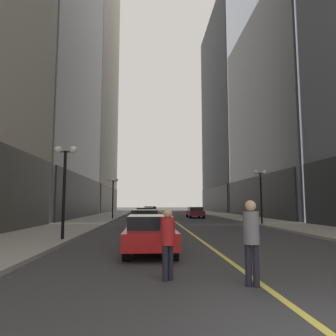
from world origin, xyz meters
TOP-DOWN VIEW (x-y plane):
  - ground_plane at (0.00, 35.00)m, footprint 200.00×200.00m
  - sidewalk_left at (-8.25, 35.00)m, footprint 4.50×78.00m
  - sidewalk_right at (8.25, 35.00)m, footprint 4.50×78.00m
  - lane_centre_stripe at (0.00, 35.00)m, footprint 0.16×70.00m
  - building_left_mid at (-17.96, 34.50)m, footprint 15.12×24.00m
  - building_left_far at (-17.55, 60.00)m, footprint 14.29×26.00m
  - building_right_far at (16.18, 60.00)m, footprint 11.56×26.00m
  - car_red at (-2.44, 7.52)m, footprint 1.80×4.30m
  - car_yellow at (-2.83, 17.42)m, footprint 2.06×4.17m
  - car_navy at (-2.93, 28.01)m, footprint 1.89×4.32m
  - car_maroon at (3.08, 34.58)m, footprint 1.82×4.79m
  - car_green at (-2.43, 42.15)m, footprint 2.07×4.13m
  - pedestrian_in_grey_suit at (-0.26, 2.81)m, footprint 0.44×0.44m
  - pedestrian_in_red_jacket at (-2.03, 3.45)m, footprint 0.48×0.48m
  - street_lamp_left_near at (-6.40, 10.78)m, footprint 1.06×0.36m
  - street_lamp_left_far at (-6.40, 29.98)m, footprint 1.06×0.36m
  - street_lamp_right_mid at (6.40, 20.70)m, footprint 1.06×0.36m

SIDE VIEW (x-z plane):
  - ground_plane at x=0.00m, z-range 0.00..0.00m
  - lane_centre_stripe at x=0.00m, z-range 0.00..0.01m
  - sidewalk_left at x=-8.25m, z-range 0.00..0.15m
  - sidewalk_right at x=8.25m, z-range 0.00..0.15m
  - car_red at x=-2.44m, z-range 0.06..1.38m
  - car_green at x=-2.43m, z-range 0.06..1.38m
  - car_navy at x=-2.93m, z-range 0.06..1.38m
  - car_yellow at x=-2.83m, z-range 0.06..1.38m
  - car_maroon at x=3.08m, z-range 0.06..1.38m
  - pedestrian_in_red_jacket at x=-2.03m, z-range 0.13..1.77m
  - pedestrian_in_grey_suit at x=-0.26m, z-range 0.16..1.98m
  - street_lamp_left_near at x=-6.40m, z-range 1.04..5.47m
  - street_lamp_left_far at x=-6.40m, z-range 1.04..5.47m
  - street_lamp_right_mid at x=6.40m, z-range 1.04..5.47m
  - building_right_far at x=16.18m, z-range -0.09..42.27m
  - building_left_mid at x=-17.96m, z-range -0.07..42.88m
  - building_left_far at x=-17.55m, z-range -0.08..81.61m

